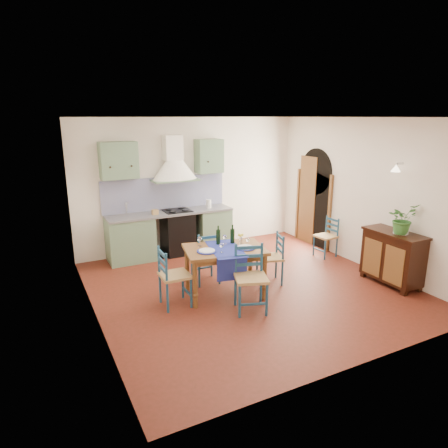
% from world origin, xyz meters
% --- Properties ---
extents(floor, '(5.00, 5.00, 0.00)m').
position_xyz_m(floor, '(0.00, 0.00, 0.00)').
color(floor, '#461C0F').
rests_on(floor, ground).
extents(back_wall, '(5.00, 0.96, 2.80)m').
position_xyz_m(back_wall, '(-0.47, 2.29, 1.05)').
color(back_wall, silver).
rests_on(back_wall, ground).
extents(right_wall, '(0.26, 5.00, 2.80)m').
position_xyz_m(right_wall, '(2.50, 0.28, 1.34)').
color(right_wall, silver).
rests_on(right_wall, ground).
extents(left_wall, '(0.04, 5.00, 2.80)m').
position_xyz_m(left_wall, '(-2.50, 0.00, 1.40)').
color(left_wall, silver).
rests_on(left_wall, ground).
extents(ceiling, '(5.00, 5.00, 0.01)m').
position_xyz_m(ceiling, '(0.00, 0.00, 2.80)').
color(ceiling, white).
rests_on(ceiling, back_wall).
extents(dining_table, '(1.39, 1.09, 1.11)m').
position_xyz_m(dining_table, '(-0.49, -0.08, 0.70)').
color(dining_table, brown).
rests_on(dining_table, ground).
extents(chair_near, '(0.59, 0.59, 0.99)m').
position_xyz_m(chair_near, '(-0.39, -0.72, 0.51)').
color(chair_near, navy).
rests_on(chair_near, ground).
extents(chair_far, '(0.46, 0.46, 0.93)m').
position_xyz_m(chair_far, '(-0.56, 0.50, 0.48)').
color(chair_far, navy).
rests_on(chair_far, ground).
extents(chair_left, '(0.44, 0.44, 0.93)m').
position_xyz_m(chair_left, '(-1.37, -0.08, 0.48)').
color(chair_left, navy).
rests_on(chair_left, ground).
extents(chair_right, '(0.51, 0.51, 0.88)m').
position_xyz_m(chair_right, '(0.45, -0.01, 0.45)').
color(chair_right, navy).
rests_on(chair_right, ground).
extents(chair_spare, '(0.41, 0.41, 0.81)m').
position_xyz_m(chair_spare, '(2.23, 0.63, 0.42)').
color(chair_spare, navy).
rests_on(chair_spare, ground).
extents(sideboard, '(0.50, 1.05, 0.94)m').
position_xyz_m(sideboard, '(2.26, -0.99, 0.51)').
color(sideboard, black).
rests_on(sideboard, ground).
extents(potted_plant, '(0.48, 0.42, 0.50)m').
position_xyz_m(potted_plant, '(2.26, -1.09, 1.19)').
color(potted_plant, '#346F2D').
rests_on(potted_plant, sideboard).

